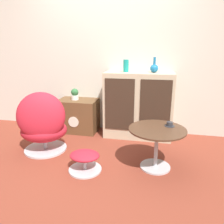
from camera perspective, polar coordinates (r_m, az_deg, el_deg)
The scene contains 11 objects.
ground_plane at distance 2.75m, azimuth -6.86°, elevation -13.98°, with size 12.00×12.00×0.00m, color brown.
wall_back at distance 3.69m, azimuth -0.48°, elevation 15.15°, with size 6.40×0.06×2.60m.
sideboard at distance 3.46m, azimuth 6.92°, elevation 1.80°, with size 1.05×0.47×1.03m.
tv_console at distance 3.77m, azimuth -8.80°, elevation -0.88°, with size 0.65×0.45×0.55m.
egg_chair at distance 3.07m, azimuth -17.64°, elevation -3.08°, with size 0.78×0.75×0.87m.
ottoman at distance 2.61m, azimuth -7.12°, elevation -12.08°, with size 0.38×0.38×0.24m.
coffee_table at distance 2.60m, azimuth 11.60°, elevation -7.13°, with size 0.66×0.66×0.50m.
vase_leftmost at distance 3.39m, azimuth 3.68°, elevation 11.96°, with size 0.08×0.08×0.19m.
vase_inner_left at distance 3.36m, azimuth 10.96°, elevation 11.25°, with size 0.12×0.12×0.23m.
potted_plant at distance 3.69m, azimuth -9.70°, elevation 4.61°, with size 0.12×0.12×0.19m.
teacup at distance 2.66m, azimuth 14.82°, elevation -3.16°, with size 0.12×0.12×0.05m.
Camera 1 is at (0.80, -2.23, 1.39)m, focal length 35.00 mm.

